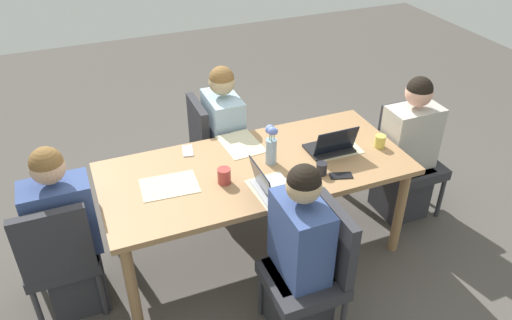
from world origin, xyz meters
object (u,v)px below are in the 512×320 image
person_head_right_right_near (407,157)px  phone_black (341,176)px  person_near_left_near (299,260)px  coffee_mug_near_right (321,169)px  chair_head_left_left_far (59,254)px  chair_far_left_mid (213,145)px  person_head_left_left_far (67,240)px  chair_near_left_near (315,266)px  laptop_near_left_near (271,188)px  person_far_left_mid (224,144)px  laptop_head_right_right_near (331,146)px  dining_table (256,176)px  phone_silver (188,151)px  flower_vase (271,145)px  coffee_mug_near_left (224,176)px  coffee_mug_centre_left (380,141)px  chair_head_right_right_near (407,153)px

person_head_right_right_near → phone_black: person_head_right_right_near is taller
person_near_left_near → coffee_mug_near_right: bearing=50.5°
chair_head_left_left_far → phone_black: 1.84m
person_near_left_near → chair_far_left_mid: 1.48m
chair_far_left_mid → chair_head_left_left_far: (-1.27, -0.85, 0.00)m
person_head_left_left_far → chair_near_left_near: bearing=-29.6°
chair_far_left_mid → laptop_near_left_near: laptop_near_left_near is taller
person_far_left_mid → chair_head_left_left_far: (-1.34, -0.79, -0.03)m
coffee_mug_near_right → laptop_head_right_right_near: bearing=48.3°
person_head_left_left_far → dining_table: bearing=0.1°
phone_silver → person_head_right_right_near: bearing=-91.4°
phone_silver → person_head_left_left_far: bearing=122.9°
laptop_head_right_right_near → coffee_mug_near_right: laptop_head_right_right_near is taller
dining_table → phone_silver: phone_silver is taller
dining_table → chair_head_left_left_far: (-1.33, -0.08, -0.18)m
chair_head_left_left_far → person_far_left_mid: bearing=30.6°
dining_table → flower_vase: bearing=-1.7°
chair_head_left_left_far → coffee_mug_near_left: 1.11m
chair_head_left_left_far → laptop_head_right_right_near: laptop_head_right_right_near is taller
chair_head_left_left_far → laptop_head_right_right_near: bearing=1.5°
flower_vase → coffee_mug_centre_left: (0.80, -0.10, -0.10)m
coffee_mug_centre_left → phone_black: coffee_mug_centre_left is taller
person_far_left_mid → chair_head_right_right_near: (1.32, -0.65, -0.03)m
dining_table → coffee_mug_near_right: size_ratio=24.80×
chair_near_left_near → phone_silver: (-0.44, 1.12, 0.26)m
person_near_left_near → person_head_right_right_near: bearing=28.5°
coffee_mug_centre_left → phone_black: size_ratio=0.61×
laptop_head_right_right_near → phone_silver: laptop_head_right_right_near is taller
coffee_mug_near_right → chair_head_left_left_far: bearing=174.3°
chair_head_right_right_near → laptop_head_right_right_near: laptop_head_right_right_near is taller
chair_head_right_right_near → phone_silver: (-1.71, 0.29, 0.26)m
person_near_left_near → flower_vase: size_ratio=4.09×
dining_table → coffee_mug_near_left: coffee_mug_near_left is taller
chair_head_left_left_far → chair_head_right_right_near: same height
laptop_near_left_near → laptop_head_right_right_near: size_ratio=1.00×
chair_head_right_right_near → coffee_mug_near_right: size_ratio=10.72×
chair_near_left_near → coffee_mug_centre_left: 1.12m
flower_vase → coffee_mug_centre_left: flower_vase is taller
chair_head_left_left_far → flower_vase: size_ratio=3.08×
person_far_left_mid → chair_near_left_near: bearing=-88.0°
chair_far_left_mid → laptop_head_right_right_near: laptop_head_right_right_near is taller
person_far_left_mid → coffee_mug_near_left: (-0.27, -0.81, 0.28)m
person_head_left_left_far → laptop_near_left_near: (1.24, -0.32, 0.27)m
dining_table → coffee_mug_near_right: bearing=-34.2°
coffee_mug_near_right → chair_near_left_near: bearing=-120.2°
person_head_right_right_near → phone_black: bearing=-158.5°
laptop_near_left_near → coffee_mug_near_right: size_ratio=3.81×
coffee_mug_centre_left → phone_silver: (-1.29, 0.46, -0.04)m
chair_near_left_near → laptop_head_right_right_near: bearing=56.0°
person_near_left_near → chair_head_left_left_far: (-1.32, 0.62, -0.03)m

